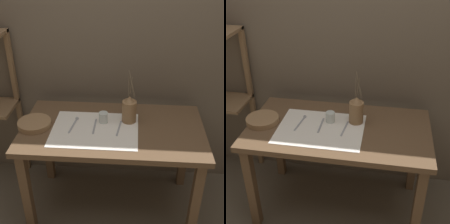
% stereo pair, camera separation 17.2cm
% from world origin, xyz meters
% --- Properties ---
extents(ground_plane, '(12.00, 12.00, 0.00)m').
position_xyz_m(ground_plane, '(0.00, 0.00, 0.00)').
color(ground_plane, brown).
extents(stone_wall_back, '(7.00, 0.06, 2.40)m').
position_xyz_m(stone_wall_back, '(0.00, 0.45, 1.20)').
color(stone_wall_back, brown).
rests_on(stone_wall_back, ground_plane).
extents(wooden_table, '(1.25, 0.69, 0.73)m').
position_xyz_m(wooden_table, '(0.00, 0.00, 0.63)').
color(wooden_table, brown).
rests_on(wooden_table, ground_plane).
extents(linen_cloth, '(0.58, 0.45, 0.00)m').
position_xyz_m(linen_cloth, '(-0.12, -0.04, 0.73)').
color(linen_cloth, white).
rests_on(linen_cloth, wooden_table).
extents(pitcher_with_flowers, '(0.10, 0.10, 0.39)m').
position_xyz_m(pitcher_with_flowers, '(0.11, 0.08, 0.83)').
color(pitcher_with_flowers, olive).
rests_on(pitcher_with_flowers, wooden_table).
extents(wooden_bowl, '(0.23, 0.23, 0.04)m').
position_xyz_m(wooden_bowl, '(-0.54, -0.03, 0.75)').
color(wooden_bowl, '#8E6B47').
rests_on(wooden_bowl, wooden_table).
extents(glass_tumbler_near, '(0.06, 0.06, 0.08)m').
position_xyz_m(glass_tumbler_near, '(-0.07, 0.06, 0.77)').
color(glass_tumbler_near, silver).
rests_on(glass_tumbler_near, wooden_table).
extents(spoon_inner, '(0.04, 0.20, 0.02)m').
position_xyz_m(spoon_inner, '(-0.27, 0.05, 0.74)').
color(spoon_inner, '#939399').
rests_on(spoon_inner, wooden_table).
extents(fork_inner, '(0.01, 0.18, 0.00)m').
position_xyz_m(fork_inner, '(-0.12, -0.01, 0.74)').
color(fork_inner, '#939399').
rests_on(fork_inner, wooden_table).
extents(knife_center, '(0.03, 0.18, 0.00)m').
position_xyz_m(knife_center, '(0.05, -0.02, 0.74)').
color(knife_center, '#939399').
rests_on(knife_center, wooden_table).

